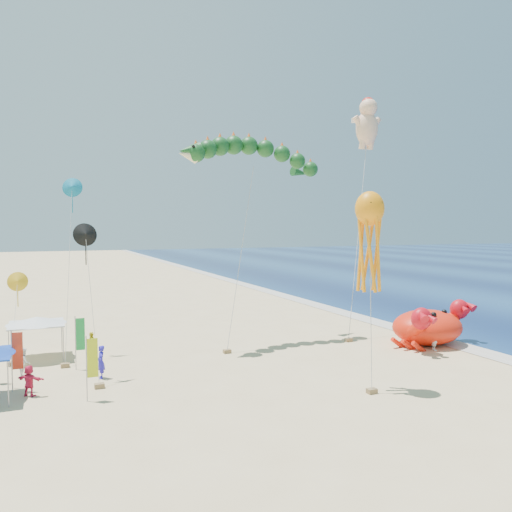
{
  "coord_description": "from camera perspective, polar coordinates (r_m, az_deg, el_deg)",
  "views": [
    {
      "loc": [
        -14.96,
        -28.41,
        8.41
      ],
      "look_at": [
        -2.0,
        2.0,
        6.5
      ],
      "focal_mm": 35.0,
      "sensor_mm": 36.0,
      "label": 1
    }
  ],
  "objects": [
    {
      "name": "dragon_kite",
      "position": [
        36.82,
        -0.53,
        11.05
      ],
      "size": [
        11.68,
        5.11,
        14.65
      ],
      "color": "#113F18",
      "rests_on": "ground"
    },
    {
      "name": "octopus_kite",
      "position": [
        26.33,
        12.83,
        2.43
      ],
      "size": [
        1.55,
        1.69,
        10.26
      ],
      "color": "orange",
      "rests_on": "ground"
    },
    {
      "name": "foam_strip",
      "position": [
        40.06,
        20.2,
        -9.01
      ],
      "size": [
        320.0,
        320.0,
        0.0
      ],
      "primitive_type": "plane",
      "color": "silver",
      "rests_on": "ground"
    },
    {
      "name": "small_kites",
      "position": [
        31.7,
        -23.64,
        -0.09
      ],
      "size": [
        7.34,
        13.02,
        11.73
      ],
      "color": "gold",
      "rests_on": "ground"
    },
    {
      "name": "crab_inflatable",
      "position": [
        38.08,
        19.09,
        -7.54
      ],
      "size": [
        7.05,
        5.83,
        3.09
      ],
      "color": "red",
      "rests_on": "ground"
    },
    {
      "name": "canopy_white",
      "position": [
        35.0,
        -23.8,
        -6.79
      ],
      "size": [
        3.62,
        3.62,
        2.71
      ],
      "color": "gray",
      "rests_on": "ground"
    },
    {
      "name": "cherub_kite",
      "position": [
        43.29,
        12.6,
        14.64
      ],
      "size": [
        5.4,
        4.9,
        19.02
      ],
      "color": "#FFC39B",
      "rests_on": "ground"
    },
    {
      "name": "ground",
      "position": [
        33.19,
        4.62,
        -11.38
      ],
      "size": [
        320.0,
        320.0,
        0.0
      ],
      "primitive_type": "plane",
      "color": "#D1B784",
      "rests_on": "ground"
    },
    {
      "name": "beachgoers",
      "position": [
        30.32,
        -15.36,
        -11.28
      ],
      "size": [
        26.33,
        7.93,
        1.84
      ],
      "color": "white",
      "rests_on": "ground"
    },
    {
      "name": "feather_flags",
      "position": [
        29.13,
        -22.96,
        -9.64
      ],
      "size": [
        5.2,
        5.95,
        3.2
      ],
      "color": "gray",
      "rests_on": "ground"
    }
  ]
}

